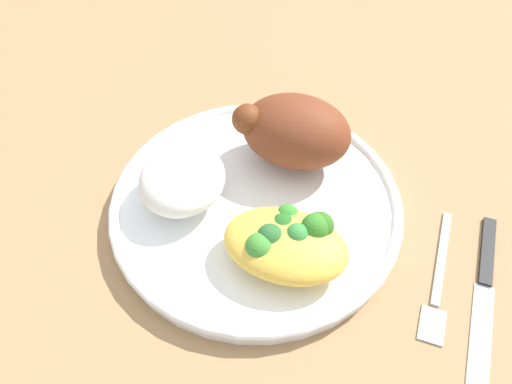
{
  "coord_description": "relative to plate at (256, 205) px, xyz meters",
  "views": [
    {
      "loc": [
        -0.1,
        0.31,
        0.42
      ],
      "look_at": [
        0.0,
        0.0,
        0.03
      ],
      "focal_mm": 35.74,
      "sensor_mm": 36.0,
      "label": 1
    }
  ],
  "objects": [
    {
      "name": "ground_plane",
      "position": [
        0.0,
        0.0,
        -0.01
      ],
      "size": [
        2.0,
        2.0,
        0.0
      ],
      "primitive_type": "plane",
      "color": "#A37C51"
    },
    {
      "name": "mac_cheese_with_broccoli",
      "position": [
        -0.05,
        0.05,
        0.03
      ],
      "size": [
        0.11,
        0.08,
        0.04
      ],
      "color": "yellow",
      "rests_on": "plate"
    },
    {
      "name": "plate",
      "position": [
        0.0,
        0.0,
        0.0
      ],
      "size": [
        0.3,
        0.3,
        0.02
      ],
      "color": "white",
      "rests_on": "ground_plane"
    },
    {
      "name": "rice_pile",
      "position": [
        0.07,
        0.02,
        0.03
      ],
      "size": [
        0.08,
        0.09,
        0.04
      ],
      "primitive_type": "ellipsoid",
      "color": "white",
      "rests_on": "plate"
    },
    {
      "name": "roasted_chicken",
      "position": [
        -0.02,
        -0.07,
        0.05
      ],
      "size": [
        0.12,
        0.08,
        0.07
      ],
      "color": "brown",
      "rests_on": "plate"
    },
    {
      "name": "fork",
      "position": [
        -0.19,
        0.03,
        -0.01
      ],
      "size": [
        0.02,
        0.14,
        0.01
      ],
      "color": "#B2B2B7",
      "rests_on": "ground_plane"
    },
    {
      "name": "knife",
      "position": [
        -0.23,
        0.02,
        -0.01
      ],
      "size": [
        0.02,
        0.19,
        0.01
      ],
      "color": "black",
      "rests_on": "ground_plane"
    }
  ]
}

